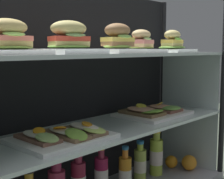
{
  "coord_description": "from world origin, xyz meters",
  "views": [
    {
      "loc": [
        -1.01,
        -0.94,
        0.69
      ],
      "look_at": [
        0.0,
        0.0,
        0.52
      ],
      "focal_mm": 53.54,
      "sensor_mm": 36.0,
      "label": 1
    }
  ],
  "objects": [
    {
      "name": "plated_roll_sandwich_left_of_center",
      "position": [
        -0.47,
        0.01,
        0.72
      ],
      "size": [
        0.21,
        0.21,
        0.11
      ],
      "color": "white",
      "rests_on": "shelf_upper_glass"
    },
    {
      "name": "case_frame",
      "position": [
        0.0,
        0.13,
        0.52
      ],
      "size": [
        1.32,
        0.41,
        0.96
      ],
      "color": "black",
      "rests_on": "ground"
    },
    {
      "name": "juice_bottle_front_left_end",
      "position": [
        0.38,
        0.04,
        0.14
      ],
      "size": [
        0.07,
        0.07,
        0.24
      ],
      "color": "#B8D145",
      "rests_on": "case_base_deck"
    },
    {
      "name": "plated_roll_sandwich_far_left",
      "position": [
        0.45,
        -0.0,
        0.72
      ],
      "size": [
        0.19,
        0.19,
        0.11
      ],
      "color": "white",
      "rests_on": "shelf_upper_glass"
    },
    {
      "name": "riser_upper_tier",
      "position": [
        0.0,
        0.0,
        0.52
      ],
      "size": [
        1.27,
        0.35,
        0.29
      ],
      "color": "silver",
      "rests_on": "shelf_lower_glass"
    },
    {
      "name": "open_sandwich_tray_left_of_center",
      "position": [
        0.29,
        -0.01,
        0.39
      ],
      "size": [
        0.34,
        0.25,
        0.06
      ],
      "color": "white",
      "rests_on": "shelf_lower_glass"
    },
    {
      "name": "plated_roll_sandwich_mid_left",
      "position": [
        0.0,
        -0.03,
        0.72
      ],
      "size": [
        0.17,
        0.17,
        0.12
      ],
      "color": "white",
      "rests_on": "shelf_upper_glass"
    },
    {
      "name": "juice_bottle_front_fourth",
      "position": [
        0.12,
        0.03,
        0.12
      ],
      "size": [
        0.06,
        0.06,
        0.21
      ],
      "color": "orange",
      "rests_on": "case_base_deck"
    },
    {
      "name": "orange_fruit_beside_bottles",
      "position": [
        0.55,
        -0.06,
        0.08
      ],
      "size": [
        0.08,
        0.08,
        0.08
      ],
      "primitive_type": "sphere",
      "color": "orange",
      "rests_on": "case_base_deck"
    },
    {
      "name": "orange_fruit_near_left_post",
      "position": [
        0.52,
        0.03,
        0.07
      ],
      "size": [
        0.07,
        0.07,
        0.07
      ],
      "primitive_type": "sphere",
      "color": "orange",
      "rests_on": "case_base_deck"
    },
    {
      "name": "plated_roll_sandwich_mid_right",
      "position": [
        -0.22,
        0.0,
        0.72
      ],
      "size": [
        0.21,
        0.21,
        0.12
      ],
      "color": "white",
      "rests_on": "shelf_upper_glass"
    },
    {
      "name": "riser_lower_tier",
      "position": [
        0.0,
        0.0,
        0.2
      ],
      "size": [
        1.27,
        0.35,
        0.32
      ],
      "color": "silver",
      "rests_on": "case_base_deck"
    },
    {
      "name": "juice_bottle_back_center",
      "position": [
        -0.01,
        0.06,
        0.14
      ],
      "size": [
        0.06,
        0.06,
        0.23
      ],
      "color": "#991C45",
      "rests_on": "case_base_deck"
    },
    {
      "name": "shelf_lower_glass",
      "position": [
        0.0,
        0.0,
        0.37
      ],
      "size": [
        1.28,
        0.37,
        0.01
      ],
      "primitive_type": "cube",
      "color": "silver",
      "rests_on": "riser_lower_tier"
    },
    {
      "name": "juice_bottle_back_left",
      "position": [
        0.26,
        0.05,
        0.12
      ],
      "size": [
        0.06,
        0.06,
        0.2
      ],
      "color": "#B5C954",
      "rests_on": "case_base_deck"
    },
    {
      "name": "shelf_upper_glass",
      "position": [
        0.0,
        0.0,
        0.67
      ],
      "size": [
        1.28,
        0.37,
        0.01
      ],
      "primitive_type": "cube",
      "color": "silver",
      "rests_on": "riser_upper_tier"
    },
    {
      "name": "open_sandwich_tray_right_of_center",
      "position": [
        -0.29,
        -0.04,
        0.39
      ],
      "size": [
        0.34,
        0.26,
        0.06
      ],
      "color": "white",
      "rests_on": "shelf_lower_glass"
    },
    {
      "name": "plated_roll_sandwich_right_of_center",
      "position": [
        0.22,
        0.02,
        0.72
      ],
      "size": [
        0.18,
        0.18,
        0.1
      ],
      "color": "white",
      "rests_on": "shelf_upper_glass"
    }
  ]
}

